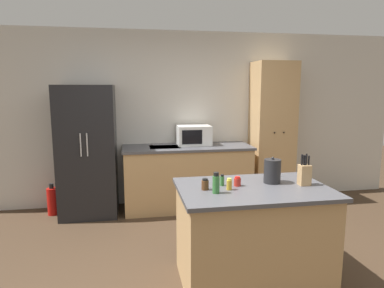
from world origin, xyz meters
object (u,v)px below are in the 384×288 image
(spice_bottle_pale_salt, at_px, (237,182))
(spice_bottle_short_red, at_px, (222,180))
(knife_block, at_px, (305,174))
(fire_extinguisher, at_px, (52,201))
(pantry_cabinet, at_px, (272,133))
(spice_bottle_green_herb, at_px, (229,184))
(spice_bottle_tall_dark, at_px, (216,184))
(spice_bottle_amber_oil, at_px, (205,185))
(microwave, at_px, (194,135))
(kettle, at_px, (272,171))
(refrigerator, at_px, (88,151))

(spice_bottle_pale_salt, bearing_deg, spice_bottle_short_red, 167.85)
(knife_block, relative_size, fire_extinguisher, 0.63)
(pantry_cabinet, bearing_deg, spice_bottle_green_herb, -121.06)
(spice_bottle_tall_dark, bearing_deg, spice_bottle_pale_salt, 35.53)
(spice_bottle_tall_dark, xyz_separation_m, fire_extinguisher, (-1.80, 2.21, -0.78))
(spice_bottle_amber_oil, height_order, fire_extinguisher, spice_bottle_amber_oil)
(fire_extinguisher, bearing_deg, spice_bottle_short_red, -46.39)
(microwave, distance_m, spice_bottle_pale_salt, 2.11)
(knife_block, distance_m, spice_bottle_short_red, 0.74)
(spice_bottle_tall_dark, xyz_separation_m, spice_bottle_short_red, (0.11, 0.20, -0.03))
(pantry_cabinet, height_order, microwave, pantry_cabinet)
(spice_bottle_pale_salt, bearing_deg, knife_block, -7.40)
(spice_bottle_pale_salt, relative_size, kettle, 0.35)
(refrigerator, bearing_deg, spice_bottle_short_red, -54.69)
(refrigerator, distance_m, spice_bottle_pale_salt, 2.51)
(spice_bottle_amber_oil, distance_m, fire_extinguisher, 2.82)
(knife_block, bearing_deg, spice_bottle_short_red, 171.74)
(pantry_cabinet, distance_m, spice_bottle_short_red, 2.45)
(refrigerator, xyz_separation_m, microwave, (1.51, 0.12, 0.17))
(refrigerator, distance_m, spice_bottle_amber_oil, 2.39)
(fire_extinguisher, bearing_deg, refrigerator, -4.44)
(spice_bottle_tall_dark, distance_m, spice_bottle_short_red, 0.23)
(pantry_cabinet, height_order, kettle, pantry_cabinet)
(microwave, relative_size, spice_bottle_tall_dark, 2.73)
(microwave, bearing_deg, refrigerator, -175.57)
(spice_bottle_short_red, relative_size, fire_extinguisher, 0.23)
(spice_bottle_green_herb, xyz_separation_m, spice_bottle_pale_salt, (0.11, 0.10, -0.01))
(spice_bottle_pale_salt, distance_m, fire_extinguisher, 2.97)
(pantry_cabinet, height_order, spice_bottle_amber_oil, pantry_cabinet)
(microwave, relative_size, spice_bottle_short_red, 4.66)
(microwave, distance_m, spice_bottle_amber_oil, 2.20)
(spice_bottle_green_herb, bearing_deg, pantry_cabinet, 58.94)
(spice_bottle_amber_oil, height_order, spice_bottle_green_herb, spice_bottle_green_herb)
(pantry_cabinet, bearing_deg, spice_bottle_tall_dark, -122.81)
(spice_bottle_short_red, height_order, spice_bottle_green_herb, spice_bottle_short_red)
(spice_bottle_short_red, bearing_deg, pantry_cabinet, 56.82)
(knife_block, bearing_deg, pantry_cabinet, 74.28)
(microwave, height_order, spice_bottle_pale_salt, microwave)
(refrigerator, distance_m, pantry_cabinet, 2.74)
(spice_bottle_amber_oil, xyz_separation_m, fire_extinguisher, (-1.73, 2.10, -0.74))
(spice_bottle_amber_oil, relative_size, kettle, 0.41)
(refrigerator, distance_m, kettle, 2.70)
(spice_bottle_short_red, xyz_separation_m, spice_bottle_amber_oil, (-0.18, -0.09, -0.00))
(pantry_cabinet, xyz_separation_m, spice_bottle_tall_dark, (-1.45, -2.25, -0.10))
(spice_bottle_short_red, bearing_deg, knife_block, -8.26)
(spice_bottle_short_red, height_order, kettle, kettle)
(pantry_cabinet, distance_m, knife_block, 2.24)
(spice_bottle_amber_oil, bearing_deg, microwave, 82.24)
(pantry_cabinet, bearing_deg, fire_extinguisher, -179.17)
(spice_bottle_tall_dark, bearing_deg, kettle, 20.33)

